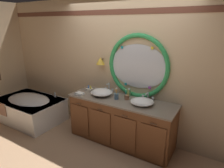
# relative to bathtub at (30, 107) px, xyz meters

# --- Properties ---
(ground_plane) EXTENTS (14.00, 14.00, 0.00)m
(ground_plane) POSITION_rel_bathtub_xyz_m (2.05, 0.10, -0.31)
(ground_plane) COLOR tan
(back_wall_assembly) EXTENTS (6.40, 0.26, 2.60)m
(back_wall_assembly) POSITION_rel_bathtub_xyz_m (2.07, 0.69, 1.00)
(back_wall_assembly) COLOR #D6B78E
(back_wall_assembly) RESTS_ON ground_plane
(vanity_counter) EXTENTS (1.96, 0.66, 0.84)m
(vanity_counter) POSITION_rel_bathtub_xyz_m (2.17, 0.34, 0.11)
(vanity_counter) COLOR brown
(vanity_counter) RESTS_ON ground_plane
(bathtub) EXTENTS (1.47, 0.97, 0.61)m
(bathtub) POSITION_rel_bathtub_xyz_m (0.00, 0.00, 0.00)
(bathtub) COLOR white
(bathtub) RESTS_ON ground_plane
(sink_basin_left) EXTENTS (0.40, 0.40, 0.13)m
(sink_basin_left) POSITION_rel_bathtub_xyz_m (1.77, 0.31, 0.60)
(sink_basin_left) COLOR white
(sink_basin_left) RESTS_ON vanity_counter
(sink_basin_right) EXTENTS (0.38, 0.38, 0.11)m
(sink_basin_right) POSITION_rel_bathtub_xyz_m (2.58, 0.31, 0.58)
(sink_basin_right) COLOR white
(sink_basin_right) RESTS_ON vanity_counter
(faucet_set_left) EXTENTS (0.20, 0.12, 0.18)m
(faucet_set_left) POSITION_rel_bathtub_xyz_m (1.77, 0.57, 0.60)
(faucet_set_left) COLOR silver
(faucet_set_left) RESTS_ON vanity_counter
(faucet_set_right) EXTENTS (0.23, 0.14, 0.14)m
(faucet_set_right) POSITION_rel_bathtub_xyz_m (2.58, 0.57, 0.59)
(faucet_set_right) COLOR silver
(faucet_set_right) RESTS_ON vanity_counter
(toothbrush_holder_left) EXTENTS (0.08, 0.08, 0.22)m
(toothbrush_holder_left) POSITION_rel_bathtub_xyz_m (2.09, 0.30, 0.59)
(toothbrush_holder_left) COLOR slate
(toothbrush_holder_left) RESTS_ON vanity_counter
(toothbrush_holder_right) EXTENTS (0.09, 0.09, 0.21)m
(toothbrush_holder_right) POSITION_rel_bathtub_xyz_m (2.25, 0.39, 0.58)
(toothbrush_holder_right) COLOR #996647
(toothbrush_holder_right) RESTS_ON vanity_counter
(soap_dispenser) EXTENTS (0.06, 0.07, 0.16)m
(soap_dispenser) POSITION_rel_bathtub_xyz_m (2.22, 0.56, 0.60)
(soap_dispenser) COLOR #6BAD66
(soap_dispenser) RESTS_ON vanity_counter
(folded_hand_towel) EXTENTS (0.16, 0.13, 0.03)m
(folded_hand_towel) POSITION_rel_bathtub_xyz_m (1.37, 0.16, 0.55)
(folded_hand_towel) COLOR white
(folded_hand_towel) RESTS_ON vanity_counter
(toiletry_basket) EXTENTS (0.12, 0.10, 0.12)m
(toiletry_basket) POSITION_rel_bathtub_xyz_m (1.42, 0.40, 0.56)
(toiletry_basket) COLOR beige
(toiletry_basket) RESTS_ON vanity_counter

